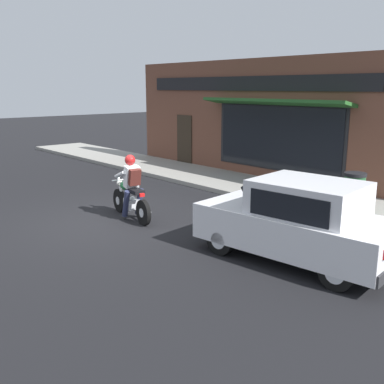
% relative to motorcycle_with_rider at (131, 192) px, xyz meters
% --- Properties ---
extents(ground_plane, '(80.00, 80.00, 0.00)m').
position_rel_motorcycle_with_rider_xyz_m(ground_plane, '(-0.56, 0.16, -0.68)').
color(ground_plane, black).
extents(sidewalk_curb, '(2.60, 22.00, 0.14)m').
position_rel_motorcycle_with_rider_xyz_m(sidewalk_curb, '(4.83, 3.16, -0.61)').
color(sidewalk_curb, gray).
rests_on(sidewalk_curb, ground).
extents(storefront_building, '(1.25, 11.86, 4.20)m').
position_rel_motorcycle_with_rider_xyz_m(storefront_building, '(6.36, 1.70, 1.43)').
color(storefront_building, brown).
rests_on(storefront_building, ground).
extents(motorcycle_with_rider, '(0.65, 2.01, 1.62)m').
position_rel_motorcycle_with_rider_xyz_m(motorcycle_with_rider, '(0.00, 0.00, 0.00)').
color(motorcycle_with_rider, black).
rests_on(motorcycle_with_rider, ground).
extents(car_hatchback, '(2.03, 3.93, 1.57)m').
position_rel_motorcycle_with_rider_xyz_m(car_hatchback, '(0.74, -4.44, 0.09)').
color(car_hatchback, black).
rests_on(car_hatchback, ground).
extents(trash_bin, '(0.56, 0.56, 0.98)m').
position_rel_motorcycle_with_rider_xyz_m(trash_bin, '(4.38, -3.58, -0.04)').
color(trash_bin, '#23512D').
rests_on(trash_bin, sidewalk_curb).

